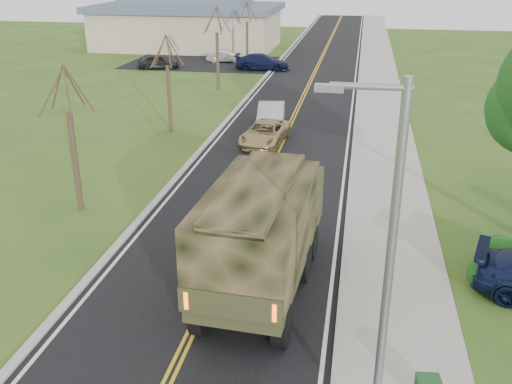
# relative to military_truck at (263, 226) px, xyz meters

# --- Properties ---
(road) EXTENTS (8.00, 120.00, 0.01)m
(road) POSITION_rel_military_truck_xyz_m (-1.59, 34.78, -2.21)
(road) COLOR black
(road) RESTS_ON ground
(curb_right) EXTENTS (0.30, 120.00, 0.12)m
(curb_right) POSITION_rel_military_truck_xyz_m (2.56, 34.78, -2.16)
(curb_right) COLOR #9E998E
(curb_right) RESTS_ON ground
(sidewalk_right) EXTENTS (3.20, 120.00, 0.10)m
(sidewalk_right) POSITION_rel_military_truck_xyz_m (4.31, 34.78, -2.17)
(sidewalk_right) COLOR #9E998E
(sidewalk_right) RESTS_ON ground
(curb_left) EXTENTS (0.30, 120.00, 0.10)m
(curb_left) POSITION_rel_military_truck_xyz_m (-5.74, 34.78, -2.17)
(curb_left) COLOR #9E998E
(curb_left) RESTS_ON ground
(street_light) EXTENTS (1.65, 0.22, 8.00)m
(street_light) POSITION_rel_military_truck_xyz_m (3.31, -5.72, 2.21)
(street_light) COLOR gray
(street_light) RESTS_ON ground
(bare_tree_a) EXTENTS (1.93, 2.26, 6.08)m
(bare_tree_a) POSITION_rel_military_truck_xyz_m (-8.59, 4.79, 0.41)
(bare_tree_a) COLOR #38281C
(bare_tree_a) RESTS_ON ground
(bare_tree_b) EXTENTS (1.83, 2.14, 5.73)m
(bare_tree_b) POSITION_rel_military_truck_xyz_m (-8.59, 16.79, 0.26)
(bare_tree_b) COLOR #38281C
(bare_tree_b) RESTS_ON ground
(bare_tree_c) EXTENTS (2.04, 2.39, 6.42)m
(bare_tree_c) POSITION_rel_military_truck_xyz_m (-8.59, 28.79, 0.56)
(bare_tree_c) COLOR #38281C
(bare_tree_c) RESTS_ON ground
(bare_tree_d) EXTENTS (1.88, 2.20, 5.91)m
(bare_tree_d) POSITION_rel_military_truck_xyz_m (-8.59, 40.79, 0.33)
(bare_tree_d) COLOR #38281C
(bare_tree_d) RESTS_ON ground
(commercial_building) EXTENTS (25.50, 21.50, 5.65)m
(commercial_building) POSITION_rel_military_truck_xyz_m (-17.57, 50.76, 0.47)
(commercial_building) COLOR tan
(commercial_building) RESTS_ON ground
(military_truck) EXTENTS (3.15, 7.92, 3.87)m
(military_truck) POSITION_rel_military_truck_xyz_m (0.00, 0.00, 0.00)
(military_truck) COLOR black
(military_truck) RESTS_ON ground
(suv_champagne) EXTENTS (2.56, 4.76, 1.27)m
(suv_champagne) POSITION_rel_military_truck_xyz_m (-2.49, 15.19, -1.58)
(suv_champagne) COLOR tan
(suv_champagne) RESTS_ON ground
(sedan_silver) EXTENTS (2.08, 4.74, 1.51)m
(sedan_silver) POSITION_rel_military_truck_xyz_m (-2.67, 18.51, -1.46)
(sedan_silver) COLOR #AAABAF
(sedan_silver) RESTS_ON ground
(lot_car_dark) EXTENTS (4.20, 2.73, 1.33)m
(lot_car_dark) POSITION_rel_military_truck_xyz_m (-16.41, 36.78, -1.55)
(lot_car_dark) COLOR black
(lot_car_dark) RESTS_ON ground
(lot_car_silver) EXTENTS (3.82, 1.71, 1.22)m
(lot_car_silver) POSITION_rel_military_truck_xyz_m (-10.99, 41.48, -1.61)
(lot_car_silver) COLOR silver
(lot_car_silver) RESTS_ON ground
(lot_car_navy) EXTENTS (5.20, 2.36, 1.48)m
(lot_car_navy) POSITION_rel_military_truck_xyz_m (-6.59, 37.96, -1.48)
(lot_car_navy) COLOR #0D1433
(lot_car_navy) RESTS_ON ground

